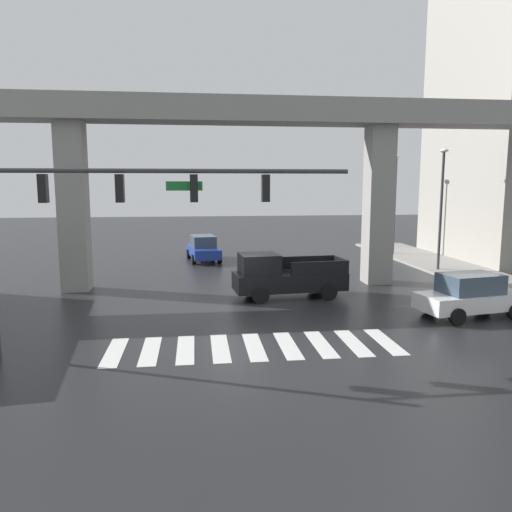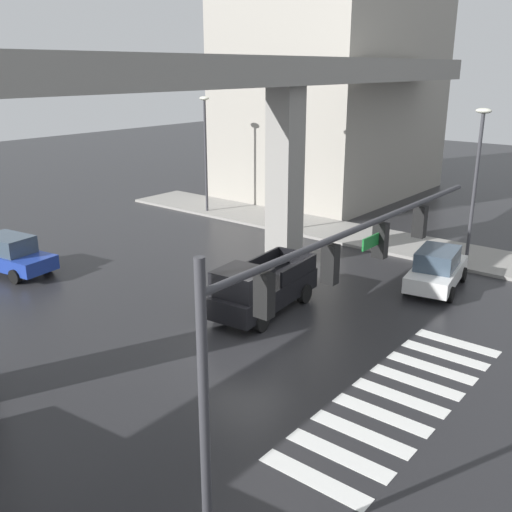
{
  "view_description": "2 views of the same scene",
  "coord_description": "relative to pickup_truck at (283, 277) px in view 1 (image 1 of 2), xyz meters",
  "views": [
    {
      "loc": [
        -1.82,
        -20.89,
        5.22
      ],
      "look_at": [
        0.97,
        1.98,
        1.87
      ],
      "focal_mm": 34.94,
      "sensor_mm": 36.0,
      "label": 1
    },
    {
      "loc": [
        -13.81,
        -11.42,
        8.94
      ],
      "look_at": [
        0.37,
        0.0,
        3.0
      ],
      "focal_mm": 40.84,
      "sensor_mm": 36.0,
      "label": 2
    }
  ],
  "objects": [
    {
      "name": "sedan_blue",
      "position": [
        -3.45,
        11.68,
        -0.14
      ],
      "size": [
        2.39,
        4.5,
        1.72
      ],
      "color": "#1E3899",
      "rests_on": "ground"
    },
    {
      "name": "traffic_signal_mast",
      "position": [
        -6.33,
        -6.78,
        3.68
      ],
      "size": [
        10.89,
        0.32,
        6.2
      ],
      "color": "#38383D",
      "rests_on": "ground"
    },
    {
      "name": "street_lamp_mid_block",
      "position": [
        10.43,
        5.69,
        3.57
      ],
      "size": [
        0.44,
        0.7,
        7.24
      ],
      "color": "#38383D",
      "rests_on": "ground"
    },
    {
      "name": "street_lamp_far_north",
      "position": [
        10.43,
        12.6,
        3.57
      ],
      "size": [
        0.44,
        0.7,
        7.24
      ],
      "color": "#38383D",
      "rests_on": "ground"
    },
    {
      "name": "elevated_overpass",
      "position": [
        -2.15,
        2.92,
        6.99
      ],
      "size": [
        50.57,
        2.24,
        9.36
      ],
      "color": "gray",
      "rests_on": "ground"
    },
    {
      "name": "ground_plane",
      "position": [
        -2.15,
        -1.27,
        -0.99
      ],
      "size": [
        120.0,
        120.0,
        0.0
      ],
      "primitive_type": "plane",
      "color": "#232326"
    },
    {
      "name": "sedan_white",
      "position": [
        6.79,
        -4.14,
        -0.14
      ],
      "size": [
        4.54,
        2.5,
        1.72
      ],
      "color": "silver",
      "rests_on": "ground"
    },
    {
      "name": "pickup_truck",
      "position": [
        0.0,
        0.0,
        0.0
      ],
      "size": [
        5.26,
        2.45,
        2.08
      ],
      "color": "black",
      "rests_on": "ground"
    },
    {
      "name": "sidewalk_east",
      "position": [
        11.63,
        0.73,
        -0.91
      ],
      "size": [
        4.0,
        36.0,
        0.15
      ],
      "primitive_type": "cube",
      "color": "gray",
      "rests_on": "ground"
    },
    {
      "name": "crosswalk_stripes",
      "position": [
        -2.15,
        -6.8,
        -0.98
      ],
      "size": [
        9.35,
        2.8,
        0.01
      ],
      "color": "silver",
      "rests_on": "ground"
    }
  ]
}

